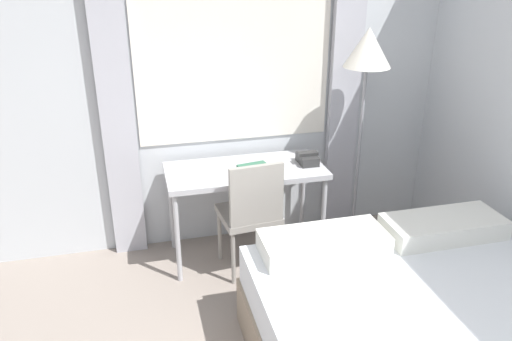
{
  "coord_description": "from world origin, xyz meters",
  "views": [
    {
      "loc": [
        -0.53,
        -0.79,
        2.16
      ],
      "look_at": [
        0.19,
        2.09,
        0.88
      ],
      "focal_mm": 35.0,
      "sensor_mm": 36.0,
      "label": 1
    }
  ],
  "objects_px": {
    "desk": "(245,176)",
    "standing_lamp": "(367,62)",
    "telephone": "(307,158)",
    "desk_chair": "(251,210)",
    "book": "(256,169)"
  },
  "relations": [
    {
      "from": "standing_lamp",
      "to": "telephone",
      "type": "height_order",
      "value": "standing_lamp"
    },
    {
      "from": "desk_chair",
      "to": "telephone",
      "type": "relative_size",
      "value": 4.92
    },
    {
      "from": "telephone",
      "to": "book",
      "type": "xyz_separation_m",
      "value": [
        -0.41,
        -0.04,
        -0.03
      ]
    },
    {
      "from": "desk",
      "to": "standing_lamp",
      "type": "bearing_deg",
      "value": -1.46
    },
    {
      "from": "standing_lamp",
      "to": "book",
      "type": "bearing_deg",
      "value": -177.63
    },
    {
      "from": "desk",
      "to": "telephone",
      "type": "height_order",
      "value": "telephone"
    },
    {
      "from": "telephone",
      "to": "desk",
      "type": "bearing_deg",
      "value": 177.37
    },
    {
      "from": "desk",
      "to": "desk_chair",
      "type": "relative_size",
      "value": 1.3
    },
    {
      "from": "desk",
      "to": "telephone",
      "type": "bearing_deg",
      "value": -2.63
    },
    {
      "from": "desk_chair",
      "to": "telephone",
      "type": "height_order",
      "value": "desk_chair"
    },
    {
      "from": "standing_lamp",
      "to": "telephone",
      "type": "xyz_separation_m",
      "value": [
        -0.42,
        0.0,
        -0.7
      ]
    },
    {
      "from": "desk",
      "to": "standing_lamp",
      "type": "height_order",
      "value": "standing_lamp"
    },
    {
      "from": "standing_lamp",
      "to": "desk",
      "type": "bearing_deg",
      "value": 178.54
    },
    {
      "from": "telephone",
      "to": "standing_lamp",
      "type": "bearing_deg",
      "value": -0.14
    },
    {
      "from": "standing_lamp",
      "to": "telephone",
      "type": "distance_m",
      "value": 0.82
    }
  ]
}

